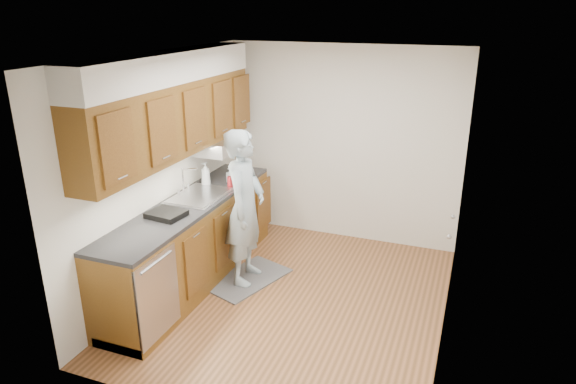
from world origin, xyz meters
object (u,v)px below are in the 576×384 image
object	(u,v)px
soap_bottle_b	(231,175)
soap_bottle_c	(238,169)
soap_bottle_a	(206,174)
soda_can	(230,182)
dish_rack	(166,214)
person	(245,198)

from	to	relation	value
soap_bottle_b	soap_bottle_c	bearing A→B (deg)	96.84
soap_bottle_a	soda_can	size ratio (longest dim) A/B	2.21
soap_bottle_a	dish_rack	bearing A→B (deg)	-84.37
soap_bottle_b	soda_can	xyz separation A→B (m)	(0.07, -0.15, -0.03)
soda_can	soap_bottle_c	bearing A→B (deg)	104.15
soda_can	dish_rack	world-z (taller)	soda_can
soap_bottle_b	soda_can	distance (m)	0.17
person	soda_can	size ratio (longest dim) A/B	15.41
person	soap_bottle_a	bearing A→B (deg)	57.69
person	soap_bottle_b	size ratio (longest dim) A/B	10.88
dish_rack	soap_bottle_b	bearing A→B (deg)	90.80
soap_bottle_c	soap_bottle_b	bearing A→B (deg)	-83.16
soap_bottle_c	soda_can	world-z (taller)	soap_bottle_c
soap_bottle_c	dish_rack	size ratio (longest dim) A/B	0.48
person	soap_bottle_a	distance (m)	0.74
soap_bottle_a	soap_bottle_c	xyz separation A→B (m)	(0.19, 0.45, -0.06)
person	soap_bottle_c	size ratio (longest dim) A/B	11.62
soap_bottle_a	dish_rack	xyz separation A→B (m)	(0.10, -0.97, -0.11)
soap_bottle_a	soda_can	distance (m)	0.30
soda_can	dish_rack	bearing A→B (deg)	-100.78
soap_bottle_c	soap_bottle_a	bearing A→B (deg)	-112.72
soap_bottle_b	soap_bottle_c	world-z (taller)	soap_bottle_b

